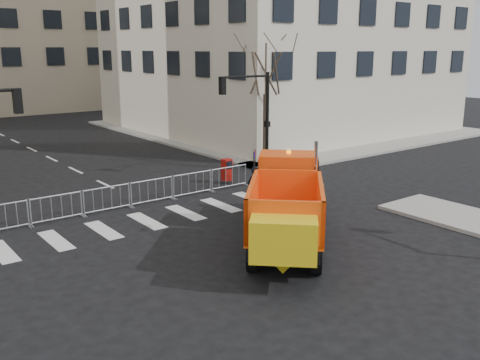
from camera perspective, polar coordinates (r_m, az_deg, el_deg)
ground at (r=17.72m, az=1.68°, el=-8.15°), size 120.00×120.00×0.00m
sidewalk_back at (r=24.52m, az=-10.94°, el=-1.90°), size 64.00×5.00×0.15m
traffic_light_right at (r=29.43m, az=2.92°, el=6.18°), size 0.18×0.18×5.40m
crowd_barriers at (r=23.30m, az=-11.64°, el=-1.56°), size 12.60×0.60×1.10m
street_tree at (r=30.51m, az=2.73°, el=8.44°), size 3.00×3.00×7.50m
plow_truck at (r=18.12m, az=4.99°, el=-2.51°), size 7.92×8.14×3.48m
cop_a at (r=22.34m, az=1.51°, el=-0.92°), size 0.69×0.45×1.87m
cop_b at (r=23.31m, az=7.14°, el=-0.50°), size 1.06×0.96×1.78m
cop_c at (r=24.40m, az=6.35°, el=0.44°), size 1.22×1.13×2.01m
newspaper_box at (r=26.85m, az=-1.42°, el=1.10°), size 0.47×0.42×1.10m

